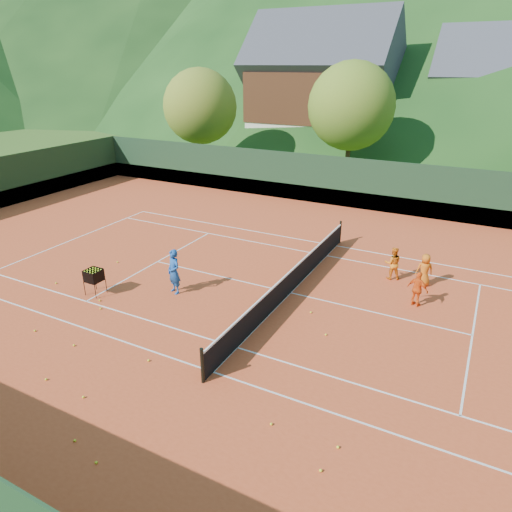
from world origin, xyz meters
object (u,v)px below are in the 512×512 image
at_px(student_c, 424,270).
at_px(chalet_left, 321,91).
at_px(ball_hopper, 94,276).
at_px(chalet_mid, 506,101).
at_px(student_a, 393,263).
at_px(student_b, 418,289).
at_px(coach, 174,272).
at_px(tennis_net, 291,281).

height_order(student_c, chalet_left, chalet_left).
height_order(ball_hopper, chalet_mid, chalet_mid).
xyz_separation_m(student_a, student_b, (1.28, -1.88, -0.02)).
bearing_deg(student_b, coach, 39.95).
bearing_deg(tennis_net, chalet_left, 108.43).
height_order(tennis_net, chalet_left, chalet_left).
bearing_deg(chalet_mid, ball_hopper, -108.46).
bearing_deg(student_c, chalet_left, -85.52).
distance_m(student_c, ball_hopper, 12.67).
distance_m(coach, tennis_net, 4.42).
bearing_deg(coach, student_c, 53.05).
bearing_deg(chalet_mid, coach, -105.40).
relative_size(student_a, tennis_net, 0.11).
relative_size(student_c, tennis_net, 0.11).
distance_m(student_c, chalet_mid, 31.34).
bearing_deg(student_b, ball_hopper, 42.16).
xyz_separation_m(student_c, chalet_mid, (1.63, 31.00, 4.31)).
height_order(student_a, ball_hopper, student_a).
bearing_deg(chalet_mid, tennis_net, -100.01).
relative_size(student_b, ball_hopper, 1.32).
relative_size(coach, student_c, 1.32).
distance_m(student_a, chalet_mid, 31.37).
bearing_deg(chalet_left, student_a, -64.02).
xyz_separation_m(ball_hopper, chalet_left, (-3.48, 33.49, 4.88)).
height_order(student_b, chalet_mid, chalet_mid).
relative_size(coach, chalet_left, 0.13).
distance_m(coach, chalet_mid, 37.57).
relative_size(student_b, student_c, 1.00).
bearing_deg(student_b, student_a, -36.75).
distance_m(student_c, chalet_left, 30.98).
bearing_deg(tennis_net, student_c, 34.50).
bearing_deg(student_c, tennis_net, 10.97).
xyz_separation_m(student_b, ball_hopper, (-10.93, -4.67, 0.09)).
distance_m(student_b, student_c, 1.82).
xyz_separation_m(coach, tennis_net, (3.92, 2.01, -0.37)).
xyz_separation_m(tennis_net, chalet_mid, (6.00, 34.00, 4.47)).
xyz_separation_m(coach, student_b, (8.32, 3.18, -0.21)).
xyz_separation_m(coach, student_a, (7.05, 5.06, -0.19)).
bearing_deg(coach, chalet_left, 122.65).
distance_m(coach, student_a, 8.68).
distance_m(tennis_net, chalet_mid, 34.81).
bearing_deg(coach, student_b, 42.83).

